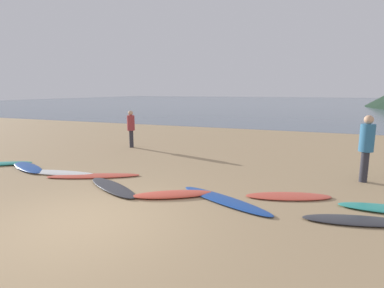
# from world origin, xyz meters

# --- Properties ---
(ground_plane) EXTENTS (120.00, 120.00, 0.20)m
(ground_plane) POSITION_xyz_m (0.00, 10.00, -0.10)
(ground_plane) COLOR tan
(ground_plane) RESTS_ON ground
(ocean_water) EXTENTS (140.00, 100.00, 0.01)m
(ocean_water) POSITION_xyz_m (0.00, 65.24, 0.00)
(ocean_water) COLOR slate
(ocean_water) RESTS_ON ground
(surfboard_1) EXTENTS (2.10, 1.32, 0.10)m
(surfboard_1) POSITION_xyz_m (-4.50, 2.61, 0.05)
(surfboard_1) COLOR #1E479E
(surfboard_1) RESTS_ON ground
(surfboard_2) EXTENTS (2.51, 0.90, 0.07)m
(surfboard_2) POSITION_xyz_m (-3.05, 2.49, 0.04)
(surfboard_2) COLOR white
(surfboard_2) RESTS_ON ground
(surfboard_3) EXTENTS (2.60, 1.60, 0.06)m
(surfboard_3) POSITION_xyz_m (-1.91, 2.61, 0.03)
(surfboard_3) COLOR #D84C38
(surfboard_3) RESTS_ON ground
(surfboard_4) EXTENTS (2.15, 1.49, 0.09)m
(surfboard_4) POSITION_xyz_m (-0.75, 1.91, 0.04)
(surfboard_4) COLOR #333338
(surfboard_4) RESTS_ON ground
(surfboard_5) EXTENTS (1.91, 1.41, 0.10)m
(surfboard_5) POSITION_xyz_m (0.92, 1.97, 0.05)
(surfboard_5) COLOR #D84C38
(surfboard_5) RESTS_ON ground
(surfboard_6) EXTENTS (2.52, 1.55, 0.07)m
(surfboard_6) POSITION_xyz_m (2.14, 2.08, 0.03)
(surfboard_6) COLOR #1E479E
(surfboard_6) RESTS_ON ground
(surfboard_7) EXTENTS (2.06, 1.20, 0.06)m
(surfboard_7) POSITION_xyz_m (3.47, 2.88, 0.03)
(surfboard_7) COLOR #D84C38
(surfboard_7) RESTS_ON ground
(surfboard_8) EXTENTS (2.04, 0.95, 0.07)m
(surfboard_8) POSITION_xyz_m (4.77, 1.94, 0.03)
(surfboard_8) COLOR #333338
(surfboard_8) RESTS_ON ground
(person_0) EXTENTS (0.37, 0.37, 1.82)m
(person_0) POSITION_xyz_m (5.27, 4.93, 1.08)
(person_0) COLOR #2D2D38
(person_0) RESTS_ON ground
(person_2) EXTENTS (0.33, 0.33, 1.61)m
(person_2) POSITION_xyz_m (-3.45, 7.03, 0.95)
(person_2) COLOR #2D2D38
(person_2) RESTS_ON ground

